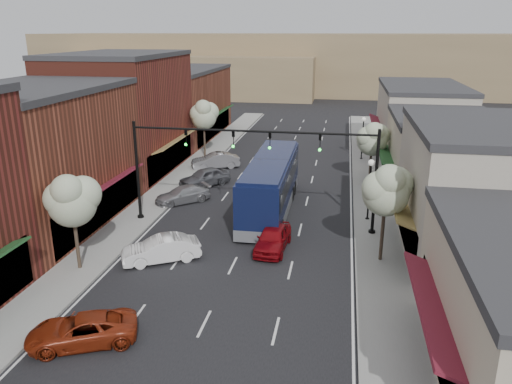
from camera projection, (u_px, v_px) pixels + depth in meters
The scene contains 28 objects.
ground at pixel (225, 282), 26.53m from camera, with size 160.00×160.00×0.00m, color black.
sidewalk_left at pixel (182, 177), 45.21m from camera, with size 2.80×73.00×0.15m, color gray.
sidewalk_right at pixel (371, 187), 42.44m from camera, with size 2.80×73.00×0.15m, color gray.
curb_left at pixel (197, 178), 44.98m from camera, with size 0.25×73.00×0.17m, color gray.
curb_right at pixel (354, 186), 42.68m from camera, with size 0.25×73.00×0.17m, color gray.
bldg_left_midnear at pixel (35, 159), 33.05m from camera, with size 10.14×14.10×9.40m.
bldg_left_midfar at pixel (123, 114), 45.93m from camera, with size 10.14×14.10×10.90m.
bldg_left_far at pixel (179, 104), 61.30m from camera, with size 10.14×18.10×8.40m.
bldg_right_midnear at pixel (479, 192), 28.68m from camera, with size 9.14×12.10×7.90m.
bldg_right_midfar at pixel (441, 155), 40.15m from camera, with size 9.14×12.10×6.40m.
bldg_right_far at pixel (419, 120), 53.10m from camera, with size 9.14×16.10×7.40m.
hill_far at pixel (320, 62), 108.95m from camera, with size 120.00×30.00×12.00m, color #7A6647.
hill_near at pixel (194, 75), 102.45m from camera, with size 50.00×20.00×8.00m, color #7A6647.
signal_mast_right at pixel (338, 165), 31.66m from camera, with size 8.22×0.46×7.00m.
signal_mast_left at pixel (169, 157), 33.51m from camera, with size 8.22×0.46×7.00m.
tree_right_near at pixel (387, 189), 27.47m from camera, with size 2.85×2.65×5.95m.
tree_right_far at pixel (373, 138), 42.59m from camera, with size 2.85×2.65×5.43m.
tree_left_near at pixel (72, 199), 26.53m from camera, with size 2.85×2.65×5.69m.
tree_left_far at pixel (204, 114), 50.76m from camera, with size 2.85×2.65×6.13m.
lamp_post_near at pixel (370, 180), 34.14m from camera, with size 0.44×0.44×4.44m.
lamp_post_far at pixel (363, 131), 50.53m from camera, with size 0.44×0.44×4.44m.
coach_bus at pixel (271, 184), 36.38m from camera, with size 2.96×13.06×3.98m.
red_hatchback at pixel (273, 238), 30.28m from camera, with size 1.76×4.37×1.49m, color maroon.
parked_car_a at pixel (82, 330), 21.18m from camera, with size 2.12×4.60×1.28m, color maroon.
parked_car_b at pixel (161, 249), 28.75m from camera, with size 1.56×4.47×1.47m, color white.
parked_car_c at pixel (183, 195), 38.60m from camera, with size 1.77×4.36×1.26m, color #9C9DA2.
parked_car_d at pixel (205, 177), 42.69m from camera, with size 1.83×4.54×1.55m, color #595A60.
parked_car_e at pixel (215, 161), 48.14m from camera, with size 1.60×4.59×1.51m, color #9A9A9F.
Camera 1 is at (5.76, -23.09, 12.79)m, focal length 35.00 mm.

